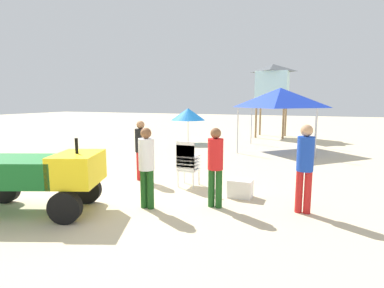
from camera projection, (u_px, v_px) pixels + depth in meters
name	position (u px, v px, depth m)	size (l,w,h in m)	color
ground	(97.00, 198.00, 6.89)	(80.00, 80.00, 0.00)	beige
utility_cart	(38.00, 174.00, 5.93)	(2.81, 2.05, 1.50)	#146023
stacked_plastic_chairs	(187.00, 160.00, 7.70)	(0.48, 0.48, 1.20)	white
surfboard_pile	(35.00, 165.00, 9.58)	(2.54, 0.81, 0.32)	yellow
lifeguard_near_left	(147.00, 163.00, 6.13)	(0.32, 0.32, 1.68)	#194C19
lifeguard_near_center	(305.00, 163.00, 5.85)	(0.32, 0.32, 1.77)	red
lifeguard_near_right	(141.00, 147.00, 8.30)	(0.32, 0.32, 1.67)	red
lifeguard_far_right	(215.00, 162.00, 6.19)	(0.32, 0.32, 1.67)	#194C19
popup_canopy	(280.00, 98.00, 13.22)	(3.09, 3.09, 2.76)	#B2B2B7
lifeguard_tower	(272.00, 83.00, 17.93)	(1.98, 1.98, 4.34)	olive
beach_umbrella_left	(188.00, 114.00, 15.57)	(1.79, 1.79, 1.82)	beige
cooler_box	(240.00, 188.00, 6.94)	(0.55, 0.37, 0.41)	white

